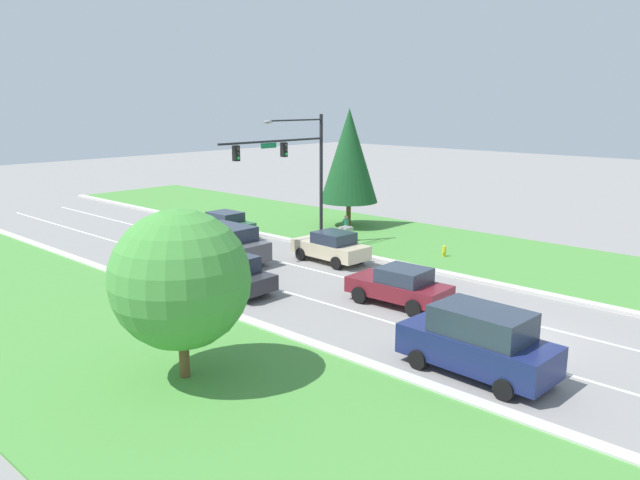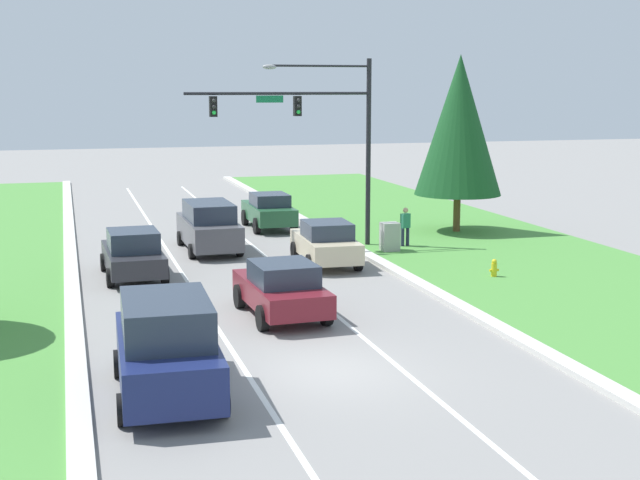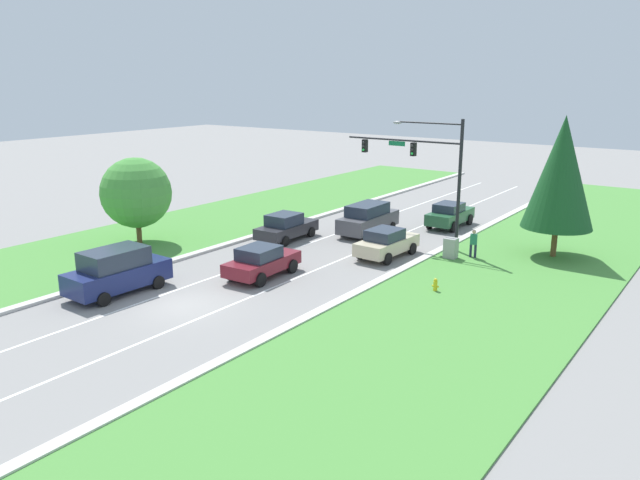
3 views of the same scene
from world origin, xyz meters
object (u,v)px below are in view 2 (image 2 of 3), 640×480
Objects in this scene: graphite_suv at (209,226)px; fire_hydrant at (494,269)px; champagne_sedan at (326,243)px; navy_suv at (167,347)px; conifer_near_right_tree at (459,125)px; forest_sedan at (269,211)px; burgundy_sedan at (282,289)px; traffic_signal_mast at (317,123)px; pedestrian at (405,226)px; charcoal_sedan at (133,254)px; utility_cabinet at (390,238)px.

graphite_suv is 11.94m from fire_hydrant.
navy_suv is at bearing -117.12° from champagne_sedan.
conifer_near_right_tree is at bearing 52.34° from navy_suv.
burgundy_sedan is (-3.25, -16.04, -0.03)m from forest_sedan.
conifer_near_right_tree is at bearing 5.60° from graphite_suv.
traffic_signal_mast is 5.51m from champagne_sedan.
pedestrian is (11.57, 15.48, -0.17)m from navy_suv.
navy_suv is at bearing 36.91° from pedestrian.
champagne_sedan is at bearing 61.59° from burgundy_sedan.
forest_sedan reaches higher than champagne_sedan.
conifer_near_right_tree is (11.63, 1.34, 3.90)m from graphite_suv.
burgundy_sedan is 12.23m from pedestrian.
charcoal_sedan is (0.22, 12.61, -0.26)m from navy_suv.
charcoal_sedan is at bearing 90.96° from navy_suv.
navy_suv is 19.32m from pedestrian.
burgundy_sedan is 2.64× the size of pedestrian.
forest_sedan is 0.97× the size of charcoal_sedan.
graphite_suv reaches higher than utility_cabinet.
conifer_near_right_tree is (15.01, 5.78, 4.07)m from charcoal_sedan.
traffic_signal_mast is 5.61m from pedestrian.
navy_suv is 24.19m from conifer_near_right_tree.
pedestrian is at bearing 34.08° from champagne_sedan.
charcoal_sedan is at bearing -126.92° from forest_sedan.
champagne_sedan is at bearing -151.64° from utility_cabinet.
burgundy_sedan is 17.31m from conifer_near_right_tree.
forest_sedan is 0.55× the size of conifer_near_right_tree.
charcoal_sedan is at bearing -168.96° from utility_cabinet.
forest_sedan is (-0.77, 5.70, -4.31)m from traffic_signal_mast.
traffic_signal_mast is at bearing -163.51° from conifer_near_right_tree.
utility_cabinet is (10.57, 14.63, -0.49)m from navy_suv.
graphite_suv is at bearing -173.42° from conifer_near_right_tree.
fire_hydrant is (4.35, -7.31, -4.84)m from traffic_signal_mast.
forest_sedan is at bearing 52.54° from graphite_suv.
charcoal_sedan reaches higher than utility_cabinet.
champagne_sedan is at bearing 141.46° from fire_hydrant.
traffic_signal_mast reaches higher than navy_suv.
champagne_sedan is at bearing -145.10° from conifer_near_right_tree.
graphite_suv is 7.39m from utility_cabinet.
forest_sedan is 23.10m from navy_suv.
burgundy_sedan is at bearing -89.10° from graphite_suv.
traffic_signal_mast is 1.76× the size of forest_sedan.
conifer_near_right_tree reaches higher than navy_suv.
champagne_sedan reaches higher than burgundy_sedan.
utility_cabinet is at bearing 30.96° from champagne_sedan.
forest_sedan is at bearing 51.53° from charcoal_sedan.
fire_hydrant is (8.37, 3.04, -0.50)m from burgundy_sedan.
traffic_signal_mast is 6.34× the size of utility_cabinet.
pedestrian is at bearing 96.73° from fire_hydrant.
fire_hydrant is at bearing 37.90° from navy_suv.
graphite_suv is 12.34m from conifer_near_right_tree.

